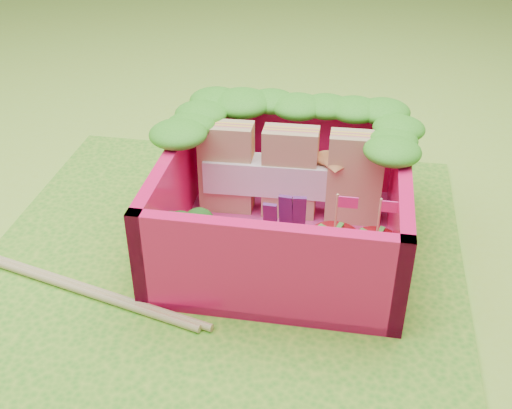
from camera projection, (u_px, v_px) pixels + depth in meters
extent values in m
plane|color=#A7DD3E|center=(223.00, 263.00, 3.54)|extent=(14.00, 14.00, 0.00)
cube|color=green|center=(223.00, 261.00, 3.53)|extent=(2.60, 2.60, 0.03)
cube|color=#DC388B|center=(283.00, 240.00, 3.62)|extent=(1.30, 1.30, 0.05)
cube|color=#FF155D|center=(297.00, 151.00, 4.00)|extent=(1.30, 0.07, 0.55)
cube|color=#FF155D|center=(266.00, 274.00, 2.98)|extent=(1.30, 0.07, 0.55)
cube|color=#FF155D|center=(175.00, 193.00, 3.57)|extent=(0.07, 1.30, 0.55)
cube|color=#FF155D|center=(399.00, 214.00, 3.40)|extent=(0.07, 1.30, 0.55)
ellipsoid|color=#33981B|center=(216.00, 98.00, 3.86)|extent=(0.30, 0.30, 0.11)
ellipsoid|color=#33981B|center=(243.00, 100.00, 3.83)|extent=(0.30, 0.30, 0.11)
ellipsoid|color=#33981B|center=(270.00, 102.00, 3.81)|extent=(0.30, 0.30, 0.11)
ellipsoid|color=#33981B|center=(298.00, 104.00, 3.79)|extent=(0.30, 0.30, 0.11)
ellipsoid|color=#33981B|center=(326.00, 106.00, 3.76)|extent=(0.30, 0.30, 0.11)
ellipsoid|color=#33981B|center=(355.00, 108.00, 3.74)|extent=(0.30, 0.30, 0.11)
ellipsoid|color=#33981B|center=(384.00, 110.00, 3.72)|extent=(0.30, 0.30, 0.11)
ellipsoid|color=#33981B|center=(182.00, 132.00, 3.47)|extent=(0.27, 0.27, 0.10)
ellipsoid|color=#33981B|center=(188.00, 121.00, 3.59)|extent=(0.27, 0.27, 0.10)
ellipsoid|color=#33981B|center=(194.00, 111.00, 3.70)|extent=(0.27, 0.27, 0.10)
ellipsoid|color=#33981B|center=(399.00, 149.00, 3.31)|extent=(0.27, 0.27, 0.10)
ellipsoid|color=#33981B|center=(399.00, 137.00, 3.42)|extent=(0.27, 0.27, 0.10)
ellipsoid|color=#33981B|center=(398.00, 126.00, 3.54)|extent=(0.27, 0.27, 0.10)
cube|color=tan|center=(227.00, 167.00, 3.72)|extent=(0.31, 0.16, 0.55)
cube|color=tan|center=(290.00, 173.00, 3.67)|extent=(0.31, 0.16, 0.55)
cube|color=tan|center=(355.00, 178.00, 3.62)|extent=(0.31, 0.16, 0.55)
cube|color=white|center=(290.00, 177.00, 3.69)|extent=(0.99, 0.20, 0.20)
cylinder|color=#7CB055|center=(185.00, 247.00, 3.41)|extent=(0.12, 0.12, 0.14)
ellipsoid|color=#1C4F15|center=(183.00, 227.00, 3.34)|extent=(0.33, 0.33, 0.12)
cylinder|color=orange|center=(218.00, 246.00, 3.30)|extent=(0.07, 0.07, 0.28)
cylinder|color=orange|center=(233.00, 245.00, 3.34)|extent=(0.07, 0.07, 0.24)
cube|color=#4F1958|center=(271.00, 230.00, 3.33)|extent=(0.07, 0.02, 0.38)
cube|color=#4F1958|center=(286.00, 222.00, 3.40)|extent=(0.07, 0.02, 0.38)
cube|color=#4F1958|center=(299.00, 223.00, 3.39)|extent=(0.07, 0.03, 0.38)
cone|color=red|center=(333.00, 256.00, 3.25)|extent=(0.26, 0.26, 0.26)
cylinder|color=#D7B079|center=(336.00, 215.00, 3.11)|extent=(0.01, 0.01, 0.24)
cube|color=#FA2989|center=(348.00, 202.00, 3.06)|extent=(0.10, 0.01, 0.06)
cone|color=red|center=(374.00, 259.00, 3.25)|extent=(0.24, 0.24, 0.24)
cylinder|color=#D7B079|center=(379.00, 220.00, 3.12)|extent=(0.01, 0.01, 0.24)
cube|color=#FA2989|center=(391.00, 207.00, 3.07)|extent=(0.10, 0.01, 0.06)
cube|color=#5CC13C|center=(373.00, 248.00, 3.48)|extent=(0.32, 0.21, 0.05)
cube|color=#5CC13C|center=(372.00, 270.00, 3.32)|extent=(0.33, 0.14, 0.05)
cube|color=#5CC13C|center=(315.00, 273.00, 3.30)|extent=(0.28, 0.28, 0.05)
cube|color=tan|center=(8.00, 266.00, 3.43)|extent=(2.27, 0.62, 0.04)
cube|color=tan|center=(19.00, 265.00, 3.44)|extent=(2.27, 0.62, 0.04)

